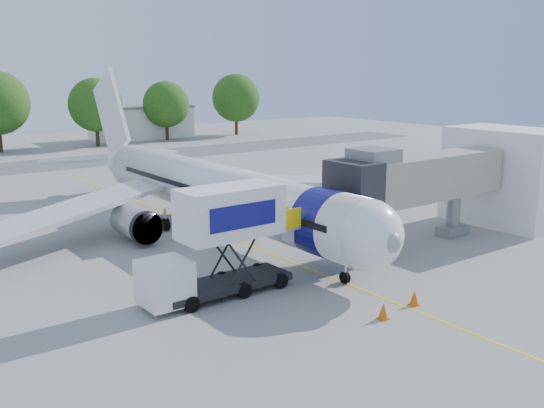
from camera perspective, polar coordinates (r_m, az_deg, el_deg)
ground at (r=39.79m, az=-2.65°, el=-3.72°), size 160.00×160.00×0.00m
guidance_line at (r=39.79m, az=-2.65°, el=-3.72°), size 0.15×70.00×0.01m
taxiway_strip at (r=77.45m, az=-20.55°, el=3.46°), size 120.00×10.00×0.01m
aircraft at (r=42.47m, az=-5.84°, el=1.36°), size 34.17×37.73×11.35m
jet_bridge at (r=38.99m, az=12.99°, el=2.19°), size 13.90×3.20×6.60m
terminal_stub at (r=47.57m, az=21.15°, el=2.45°), size 5.00×8.00×7.00m
catering_hiloader at (r=30.10m, az=-5.01°, el=-3.65°), size 8.50×2.44×5.50m
ground_tug at (r=27.55m, az=15.84°, el=-9.99°), size 3.92×2.24×1.51m
safety_cone_a at (r=30.32m, az=13.26°, el=-8.60°), size 0.48×0.48×0.77m
safety_cone_b at (r=28.41m, az=10.44°, el=-9.91°), size 0.50×0.50×0.79m
outbuilding_right at (r=103.54m, az=-12.16°, el=7.55°), size 16.40×7.40×5.30m
tree_e at (r=93.94m, az=-16.27°, el=8.95°), size 7.88×7.88×10.05m
tree_f at (r=99.91m, az=-9.94°, el=9.23°), size 7.40×7.40×9.43m
tree_g at (r=106.59m, az=-3.41°, el=9.94°), size 8.24×8.24×10.50m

